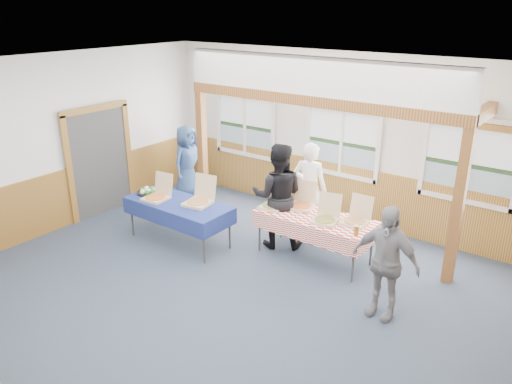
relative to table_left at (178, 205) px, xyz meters
The scene contains 27 objects.
floor 2.04m from the table_left, 25.30° to the right, with size 8.00×8.00×0.00m, color #2A3144.
ceiling 3.15m from the table_left, 25.30° to the right, with size 8.00×8.00×0.00m, color white.
wall_back 3.32m from the table_left, 57.07° to the left, with size 8.00×8.00×0.00m, color silver.
wall_left 2.57m from the table_left, 160.08° to the right, with size 8.00×8.00×0.00m, color silver.
wainscot_back 3.18m from the table_left, 56.82° to the left, with size 7.98×0.05×1.10m, color brown.
wainscot_left 2.39m from the table_left, 159.88° to the right, with size 0.05×6.98×1.10m, color brown.
cased_opening 2.25m from the table_left, behind, with size 0.06×1.30×2.10m, color #383838.
window_left 2.87m from the table_left, 102.08° to the left, with size 1.56×0.10×1.46m.
window_mid 3.30m from the table_left, 56.64° to the left, with size 1.56×0.10×1.46m.
window_right 4.92m from the table_left, 33.16° to the left, with size 1.56×0.10×1.46m.
post_left 1.74m from the table_left, 117.33° to the left, with size 0.15×0.15×2.40m, color #5D3614.
post_right 4.51m from the table_left, 19.25° to the left, with size 0.15×0.15×2.40m, color #5D3614.
cross_beam 2.90m from the table_left, 40.44° to the left, with size 5.15×0.18×0.18m, color #5D3614.
table_left is the anchor object (origin of this frame).
table_right 2.38m from the table_left, 22.14° to the left, with size 2.06×1.26×0.76m.
pizza_box_a 0.44m from the table_left, 165.07° to the right, with size 0.43×0.51×0.43m.
pizza_box_b 0.40m from the table_left, 25.40° to the left, with size 0.50×0.57×0.46m.
pizza_box_c 1.66m from the table_left, 28.81° to the left, with size 0.41×0.49×0.41m.
pizza_box_d 2.15m from the table_left, 30.51° to the left, with size 0.48×0.54×0.41m.
pizza_box_e 2.59m from the table_left, 18.49° to the left, with size 0.46×0.52×0.41m.
pizza_box_f 3.04m from the table_left, 20.00° to the left, with size 0.37×0.45×0.40m.
veggie_tray 0.75m from the table_left, behind, with size 0.43×0.43×0.10m.
drink_glass 3.13m from the table_left, 11.97° to the left, with size 0.07×0.07×0.15m, color #885C16.
woman_white 2.34m from the table_left, 45.62° to the left, with size 0.63×0.41×1.73m, color white.
woman_black 1.74m from the table_left, 32.71° to the left, with size 0.90×0.70×1.84m, color black.
man_blue 2.22m from the table_left, 129.91° to the left, with size 0.78×0.51×1.59m, color #335081.
person_grey 3.77m from the table_left, ahead, with size 0.94×0.39×1.60m, color gray.
Camera 1 is at (4.13, -4.80, 3.99)m, focal length 35.00 mm.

